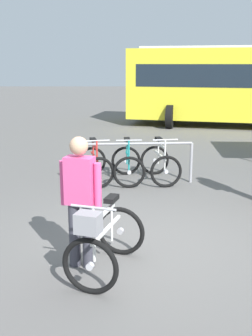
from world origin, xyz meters
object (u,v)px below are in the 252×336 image
Objects in this scene: racked_bike_red at (94,165)px; racked_bike_teal at (127,164)px; racked_bike_white at (159,164)px; featured_bicycle at (103,241)px; person_with_featured_bike at (79,197)px.

racked_bike_teal is (0.70, 0.05, 0.00)m from racked_bike_red.
racked_bike_red is at bearing -175.88° from racked_bike_white.
racked_bike_teal is at bearing 4.12° from racked_bike_red.
featured_bicycle is at bearing -84.23° from racked_bike_red.
racked_bike_white is (0.70, 0.05, -0.00)m from racked_bike_teal.
racked_bike_white is 4.24m from featured_bicycle.
racked_bike_white is 0.73× the size of person_with_featured_bike.
person_with_featured_bike is (-0.58, -3.83, 0.54)m from racked_bike_teal.
featured_bicycle is (0.41, -4.03, 0.08)m from racked_bike_red.
racked_bike_red and racked_bike_teal have the same top height.
racked_bike_red is 0.98× the size of featured_bicycle.
racked_bike_red is 3.82m from person_with_featured_bike.
person_with_featured_bike is (-0.29, 0.24, 0.46)m from featured_bicycle.
racked_bike_red is at bearing 95.77° from featured_bicycle.
racked_bike_teal and featured_bicycle have the same top height.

